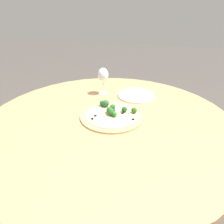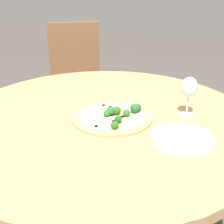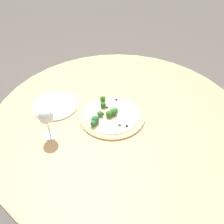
% 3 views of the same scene
% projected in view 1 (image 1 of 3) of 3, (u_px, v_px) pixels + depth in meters
% --- Properties ---
extents(ground_plane, '(12.00, 12.00, 0.00)m').
position_uv_depth(ground_plane, '(109.00, 215.00, 1.51)').
color(ground_plane, '#4C4742').
extents(dining_table, '(1.33, 1.33, 0.76)m').
position_uv_depth(dining_table, '(109.00, 129.00, 1.18)').
color(dining_table, tan).
rests_on(dining_table, ground_plane).
extents(pizza, '(0.34, 0.34, 0.05)m').
position_uv_depth(pizza, '(112.00, 114.00, 1.18)').
color(pizza, tan).
rests_on(pizza, dining_table).
extents(wine_glass, '(0.07, 0.07, 0.18)m').
position_uv_depth(wine_glass, '(103.00, 75.00, 1.41)').
color(wine_glass, silver).
rests_on(wine_glass, dining_table).
extents(plate_near, '(0.24, 0.24, 0.01)m').
position_uv_depth(plate_near, '(136.00, 95.00, 1.43)').
color(plate_near, white).
rests_on(plate_near, dining_table).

